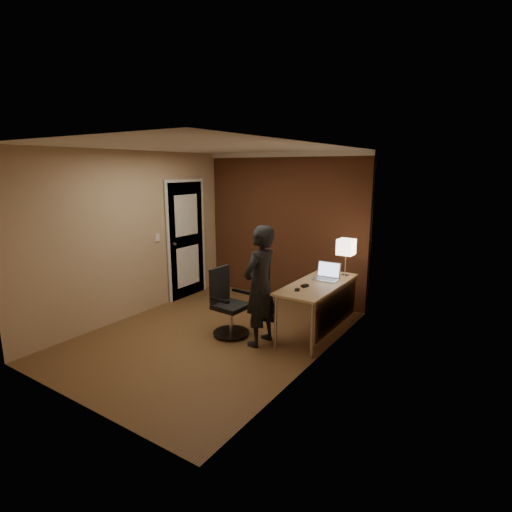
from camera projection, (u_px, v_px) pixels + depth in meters
name	position (u px, v px, depth m)	size (l,w,h in m)	color
room	(257.00, 222.00, 6.61)	(4.00, 4.00, 4.00)	brown
desk	(323.00, 293.00, 5.36)	(0.60, 1.50, 0.73)	tan
desk_lamp	(346.00, 247.00, 5.63)	(0.22, 0.22, 0.54)	silver
laptop	(327.00, 275.00, 5.55)	(0.34, 0.28, 0.23)	silver
mouse	(305.00, 286.00, 5.19)	(0.06, 0.10, 0.03)	black
phone	(297.00, 290.00, 5.06)	(0.06, 0.12, 0.01)	black
office_chair	(228.00, 306.00, 5.43)	(0.50, 0.52, 0.91)	black
person	(260.00, 286.00, 5.06)	(0.57, 0.37, 1.56)	black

